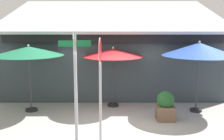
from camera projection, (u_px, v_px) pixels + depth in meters
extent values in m
cube|color=#9E9B93|center=(112.00, 126.00, 8.80)|extent=(28.00, 28.00, 0.10)
cube|color=#333D42|center=(112.00, 58.00, 13.66)|extent=(9.38, 5.39, 3.05)
cube|color=#B7BABF|center=(112.00, 14.00, 13.15)|extent=(9.88, 5.91, 1.71)
cube|color=black|center=(112.00, 37.00, 10.76)|extent=(8.78, 0.16, 0.44)
cylinder|color=#A8AAB2|center=(75.00, 88.00, 7.39)|extent=(0.09, 0.09, 3.04)
cube|color=#116B38|center=(73.00, 35.00, 7.15)|extent=(0.10, 0.87, 0.16)
cube|color=#116B38|center=(74.00, 44.00, 7.19)|extent=(0.87, 0.10, 0.16)
cube|color=white|center=(72.00, 36.00, 6.70)|extent=(0.04, 0.06, 0.16)
cylinder|color=#A8AAB2|center=(99.00, 103.00, 7.41)|extent=(0.07, 0.07, 2.22)
cylinder|color=white|center=(99.00, 51.00, 7.17)|extent=(0.04, 0.72, 0.72)
cylinder|color=red|center=(99.00, 51.00, 7.17)|extent=(0.05, 0.67, 0.67)
cylinder|color=black|center=(30.00, 110.00, 10.19)|extent=(0.44, 0.44, 0.08)
cylinder|color=#333335|center=(29.00, 83.00, 10.02)|extent=(0.05, 0.05, 2.15)
cone|color=#1E724C|center=(27.00, 51.00, 9.81)|extent=(2.56, 2.56, 0.32)
sphere|color=silver|center=(27.00, 46.00, 9.78)|extent=(0.08, 0.08, 0.08)
cylinder|color=black|center=(112.00, 105.00, 10.80)|extent=(0.44, 0.44, 0.08)
cylinder|color=#333335|center=(112.00, 81.00, 10.64)|extent=(0.05, 0.05, 2.04)
cone|color=#B21E23|center=(112.00, 52.00, 10.45)|extent=(2.34, 2.34, 0.30)
sphere|color=silver|center=(112.00, 48.00, 10.41)|extent=(0.08, 0.08, 0.08)
cylinder|color=black|center=(195.00, 110.00, 10.17)|extent=(0.44, 0.44, 0.08)
cylinder|color=#333335|center=(196.00, 83.00, 9.99)|extent=(0.05, 0.05, 2.15)
cone|color=#2D56B7|center=(198.00, 49.00, 9.78)|extent=(2.67, 2.67, 0.46)
sphere|color=silver|center=(198.00, 42.00, 9.74)|extent=(0.08, 0.08, 0.08)
cube|color=brown|center=(164.00, 113.00, 9.23)|extent=(0.59, 0.59, 0.49)
sphere|color=#1E4C23|center=(164.00, 100.00, 9.15)|extent=(0.58, 0.58, 0.58)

